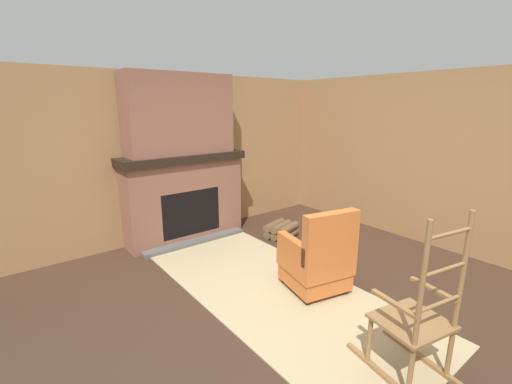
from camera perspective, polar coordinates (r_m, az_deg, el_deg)
ground_plane at (r=3.60m, az=7.49°, el=-19.08°), size 14.00×14.00×0.00m
wood_panel_wall_left at (r=5.30m, az=-13.36°, el=5.66°), size 0.06×5.93×2.42m
wood_panel_wall_back at (r=5.34m, az=29.20°, el=4.40°), size 5.93×0.09×2.42m
fireplace_hearth at (r=5.18m, az=-11.78°, el=-0.90°), size 0.65×1.85×1.29m
chimney_breast at (r=5.02m, az=-12.55°, el=12.52°), size 0.38×1.54×1.12m
area_rug at (r=3.94m, az=2.47°, el=-15.68°), size 3.62×1.52×0.01m
armchair at (r=3.80m, az=10.21°, el=-11.19°), size 0.74×0.74×0.95m
rocking_chair at (r=2.89m, az=25.19°, el=-19.37°), size 0.87×0.60×1.31m
firewood_stack at (r=5.27m, az=4.22°, el=-6.37°), size 0.48×0.52×0.23m
oil_lamp_vase at (r=4.97m, az=-15.55°, el=7.14°), size 0.13×0.13×0.31m
storage_case at (r=5.31m, az=-8.08°, el=7.47°), size 0.16×0.20×0.13m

